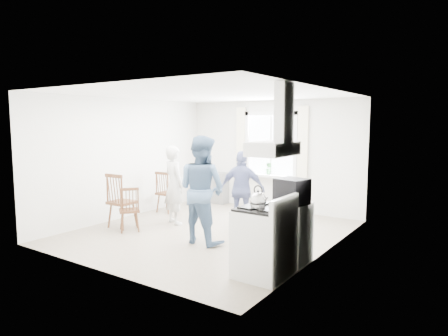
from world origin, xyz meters
TOP-DOWN VIEW (x-y plane):
  - room_shell at (0.00, 0.00)m, footprint 4.62×5.12m
  - window_assembly at (0.00, 2.45)m, footprint 1.88×0.24m
  - range_hood at (2.07, -1.35)m, footprint 0.45×0.76m
  - shelf_unit at (-1.40, 2.33)m, footprint 0.40×0.30m
  - gas_stove at (1.91, -1.35)m, footprint 0.68×0.76m
  - kettle at (1.87, -1.47)m, footprint 0.22×0.22m
  - low_cabinet at (1.98, -0.65)m, footprint 0.50×0.55m
  - stereo_stack at (2.02, -0.73)m, footprint 0.49×0.46m
  - cardboard_box at (1.96, -0.79)m, footprint 0.36×0.30m
  - windsor_chair_a at (-1.82, 0.70)m, footprint 0.41×0.40m
  - windsor_chair_b at (-1.65, -0.81)m, footprint 0.48×0.47m
  - windsor_chair_c at (-1.25, -0.87)m, footprint 0.51×0.51m
  - person_left at (-0.98, 0.10)m, footprint 0.76×0.76m
  - person_mid at (0.28, -0.61)m, footprint 0.95×0.95m
  - person_right at (0.35, 0.61)m, footprint 1.14×1.14m
  - potted_plant at (0.01, 2.36)m, footprint 0.20×0.20m

SIDE VIEW (x-z plane):
  - shelf_unit at x=-1.40m, z-range 0.00..0.80m
  - low_cabinet at x=1.98m, z-range 0.00..0.90m
  - gas_stove at x=1.91m, z-range -0.08..1.04m
  - windsor_chair_c at x=-1.25m, z-range 0.10..0.97m
  - windsor_chair_a at x=-1.82m, z-range 0.11..1.08m
  - windsor_chair_b at x=-1.65m, z-range 0.12..1.22m
  - person_right at x=0.35m, z-range 0.00..1.53m
  - person_left at x=-0.98m, z-range 0.00..1.61m
  - person_mid at x=0.28m, z-range 0.00..1.86m
  - potted_plant at x=0.01m, z-range 0.85..1.14m
  - cardboard_box at x=1.96m, z-range 0.90..1.10m
  - kettle at x=1.87m, z-range 0.90..1.21m
  - stereo_stack at x=2.02m, z-range 0.90..1.27m
  - room_shell at x=0.00m, z-range -0.02..2.62m
  - window_assembly at x=0.00m, z-range 0.61..2.31m
  - range_hood at x=2.07m, z-range 1.43..2.37m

